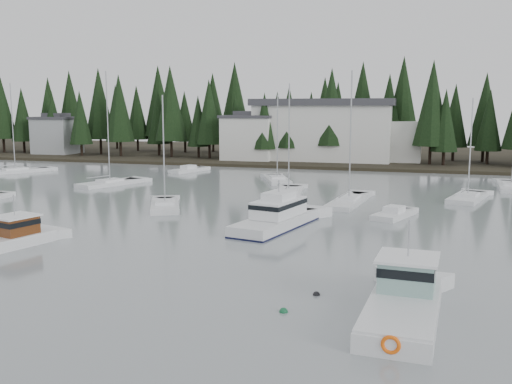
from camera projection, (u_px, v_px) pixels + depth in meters
The scene contains 20 objects.
ground at pixel (102, 346), 23.94m from camera, with size 260.00×260.00×0.00m, color gray.
far_shore_land at pixel (360, 156), 115.90m from camera, with size 240.00×54.00×1.00m, color black.
conifer_treeline at pixel (353, 161), 105.47m from camera, with size 200.00×22.00×20.00m, color black, non-canonical shape.
house_west at pixel (249, 137), 103.22m from camera, with size 9.54×7.42×8.75m.
house_far_west at pixel (57, 134), 116.99m from camera, with size 8.48×7.42×8.25m.
harbor_inn at pixel (335, 131), 101.98m from camera, with size 29.50×11.50×10.90m.
cabin_cruiser_center at pixel (277, 219), 47.45m from camera, with size 5.51×11.11×4.57m.
lobster_boat_teal at pixel (404, 305), 27.21m from camera, with size 3.76×9.33×5.09m.
sailboat_0 at pixel (349, 203), 59.49m from camera, with size 3.73×10.90×14.18m.
sailboat_1 at pixel (277, 181), 76.80m from camera, with size 5.75×8.57×12.13m.
sailboat_2 at pixel (289, 194), 65.15m from camera, with size 4.34×9.79×13.10m.
sailboat_3 at pixel (468, 199), 61.70m from camera, with size 4.96×8.70×11.48m.
sailboat_5 at pixel (165, 207), 56.71m from camera, with size 5.95×8.51×11.66m.
sailboat_6 at pixel (110, 184), 73.42m from camera, with size 5.88×9.30×14.97m.
sailboat_7 at pixel (16, 172), 87.08m from camera, with size 7.13×10.00×14.04m.
sailboat_8 at pixel (511, 188), 70.24m from camera, with size 3.50×9.52×12.77m.
runabout_1 at pixel (394, 216), 51.96m from camera, with size 4.00×6.14×1.42m.
runabout_3 at pixel (188, 171), 88.57m from camera, with size 4.24×7.26×1.42m.
mooring_buoy_green at pixel (284, 312), 27.92m from camera, with size 0.44×0.44×0.44m, color #145933.
mooring_buoy_dark at pixel (316, 295), 30.45m from camera, with size 0.39×0.39×0.39m, color black.
Camera 1 is at (12.70, -19.93, 9.94)m, focal length 40.00 mm.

